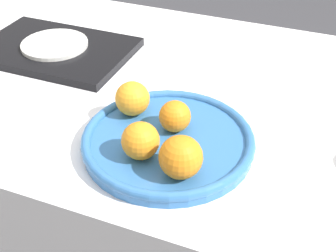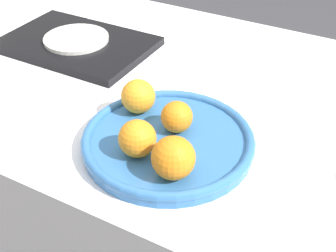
{
  "view_description": "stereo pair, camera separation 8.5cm",
  "coord_description": "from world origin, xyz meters",
  "px_view_note": "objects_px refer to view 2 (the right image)",
  "views": [
    {
      "loc": [
        0.34,
        -0.84,
        1.28
      ],
      "look_at": [
        0.08,
        -0.2,
        0.78
      ],
      "focal_mm": 50.0,
      "sensor_mm": 36.0,
      "label": 1
    },
    {
      "loc": [
        0.41,
        -0.8,
        1.28
      ],
      "look_at": [
        0.08,
        -0.2,
        0.78
      ],
      "focal_mm": 50.0,
      "sensor_mm": 36.0,
      "label": 2
    }
  ],
  "objects_px": {
    "orange_2": "(138,96)",
    "orange_3": "(173,158)",
    "orange_1": "(137,139)",
    "serving_tray": "(77,44)",
    "fruit_platter": "(168,141)",
    "orange_0": "(177,117)",
    "side_plate": "(76,39)"
  },
  "relations": [
    {
      "from": "orange_3",
      "to": "orange_0",
      "type": "bearing_deg",
      "value": 115.56
    },
    {
      "from": "orange_1",
      "to": "serving_tray",
      "type": "height_order",
      "value": "orange_1"
    },
    {
      "from": "orange_2",
      "to": "orange_0",
      "type": "bearing_deg",
      "value": -11.59
    },
    {
      "from": "orange_1",
      "to": "serving_tray",
      "type": "bearing_deg",
      "value": 140.8
    },
    {
      "from": "orange_1",
      "to": "side_plate",
      "type": "distance_m",
      "value": 0.49
    },
    {
      "from": "serving_tray",
      "to": "side_plate",
      "type": "xyz_separation_m",
      "value": [
        0.0,
        0.0,
        0.02
      ]
    },
    {
      "from": "orange_1",
      "to": "orange_3",
      "type": "bearing_deg",
      "value": -13.08
    },
    {
      "from": "fruit_platter",
      "to": "orange_2",
      "type": "height_order",
      "value": "orange_2"
    },
    {
      "from": "orange_0",
      "to": "serving_tray",
      "type": "bearing_deg",
      "value": 152.19
    },
    {
      "from": "fruit_platter",
      "to": "orange_3",
      "type": "xyz_separation_m",
      "value": [
        0.06,
        -0.08,
        0.04
      ]
    },
    {
      "from": "orange_1",
      "to": "serving_tray",
      "type": "distance_m",
      "value": 0.49
    },
    {
      "from": "orange_3",
      "to": "side_plate",
      "type": "distance_m",
      "value": 0.57
    },
    {
      "from": "orange_2",
      "to": "orange_3",
      "type": "distance_m",
      "value": 0.2
    },
    {
      "from": "orange_2",
      "to": "orange_3",
      "type": "height_order",
      "value": "orange_3"
    },
    {
      "from": "orange_1",
      "to": "orange_3",
      "type": "height_order",
      "value": "orange_3"
    },
    {
      "from": "orange_0",
      "to": "side_plate",
      "type": "distance_m",
      "value": 0.46
    },
    {
      "from": "orange_0",
      "to": "orange_3",
      "type": "relative_size",
      "value": 0.81
    },
    {
      "from": "fruit_platter",
      "to": "serving_tray",
      "type": "distance_m",
      "value": 0.48
    },
    {
      "from": "orange_0",
      "to": "orange_2",
      "type": "distance_m",
      "value": 0.1
    },
    {
      "from": "orange_0",
      "to": "orange_1",
      "type": "height_order",
      "value": "orange_1"
    },
    {
      "from": "orange_2",
      "to": "side_plate",
      "type": "xyz_separation_m",
      "value": [
        -0.31,
        0.2,
        -0.03
      ]
    },
    {
      "from": "orange_1",
      "to": "orange_2",
      "type": "distance_m",
      "value": 0.14
    },
    {
      "from": "side_plate",
      "to": "orange_1",
      "type": "bearing_deg",
      "value": -39.2
    },
    {
      "from": "orange_2",
      "to": "orange_1",
      "type": "bearing_deg",
      "value": -58.66
    },
    {
      "from": "fruit_platter",
      "to": "orange_3",
      "type": "height_order",
      "value": "orange_3"
    },
    {
      "from": "orange_3",
      "to": "orange_2",
      "type": "bearing_deg",
      "value": 138.48
    },
    {
      "from": "orange_2",
      "to": "orange_3",
      "type": "bearing_deg",
      "value": -41.52
    },
    {
      "from": "orange_0",
      "to": "orange_2",
      "type": "relative_size",
      "value": 0.88
    },
    {
      "from": "orange_0",
      "to": "orange_2",
      "type": "xyz_separation_m",
      "value": [
        -0.1,
        0.02,
        0.0
      ]
    },
    {
      "from": "orange_2",
      "to": "serving_tray",
      "type": "bearing_deg",
      "value": 147.86
    },
    {
      "from": "orange_0",
      "to": "orange_1",
      "type": "bearing_deg",
      "value": -105.64
    },
    {
      "from": "orange_1",
      "to": "serving_tray",
      "type": "xyz_separation_m",
      "value": [
        -0.38,
        0.31,
        -0.04
      ]
    }
  ]
}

